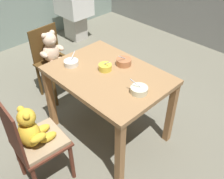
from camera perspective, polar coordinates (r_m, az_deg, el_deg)
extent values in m
cube|color=#6D6A5A|center=(2.84, -0.73, -9.52)|extent=(5.20, 5.20, 0.04)
cube|color=#9A7248|center=(2.34, -0.87, 3.17)|extent=(1.10, 0.80, 0.04)
cube|color=#A36A3B|center=(2.73, -13.62, -2.18)|extent=(0.06, 0.06, 0.71)
cube|color=#9C6E44|center=(2.16, 1.77, -14.55)|extent=(0.06, 0.06, 0.71)
cube|color=#9B7247|center=(3.06, -2.55, 3.76)|extent=(0.06, 0.06, 0.71)
cube|color=#98693F|center=(2.56, 12.98, -5.31)|extent=(0.06, 0.06, 0.71)
cube|color=#582A1D|center=(2.20, -15.58, -11.41)|extent=(0.41, 0.42, 0.02)
cube|color=#582A1D|center=(1.99, -21.62, -8.89)|extent=(0.35, 0.05, 0.49)
cylinder|color=#582A1D|center=(2.32, -8.97, -15.69)|extent=(0.04, 0.04, 0.44)
cylinder|color=#582A1D|center=(2.51, -12.99, -10.95)|extent=(0.04, 0.04, 0.44)
cylinder|color=#582A1D|center=(2.45, -19.99, -14.35)|extent=(0.04, 0.04, 0.44)
cube|color=tan|center=(2.18, -15.71, -10.92)|extent=(0.38, 0.39, 0.04)
ellipsoid|color=gold|center=(2.07, -18.01, -9.35)|extent=(0.21, 0.18, 0.22)
ellipsoid|color=beige|center=(2.09, -16.63, -8.93)|extent=(0.11, 0.07, 0.13)
sphere|color=gold|center=(1.96, -18.65, -5.93)|extent=(0.14, 0.14, 0.14)
ellipsoid|color=beige|center=(1.98, -17.33, -5.57)|extent=(0.06, 0.05, 0.04)
sphere|color=gold|center=(1.89, -18.62, -5.71)|extent=(0.05, 0.05, 0.05)
sphere|color=gold|center=(1.96, -19.79, -4.18)|extent=(0.05, 0.05, 0.05)
ellipsoid|color=gold|center=(1.98, -16.16, -10.36)|extent=(0.07, 0.13, 0.06)
ellipsoid|color=gold|center=(2.14, -18.82, -6.82)|extent=(0.07, 0.13, 0.06)
ellipsoid|color=gold|center=(2.12, -14.12, -10.29)|extent=(0.08, 0.15, 0.07)
ellipsoid|color=gold|center=(2.19, -15.46, -8.62)|extent=(0.08, 0.15, 0.07)
cube|color=#4F3617|center=(3.13, -12.44, 5.64)|extent=(0.39, 0.42, 0.02)
cube|color=#4F3617|center=(3.16, -14.91, 9.99)|extent=(0.04, 0.37, 0.40)
cylinder|color=#4F3617|center=(3.07, -12.65, -0.27)|extent=(0.04, 0.04, 0.44)
cylinder|color=#4F3617|center=(3.23, -7.84, 2.48)|extent=(0.04, 0.04, 0.44)
cylinder|color=#4F3617|center=(3.29, -15.90, 1.96)|extent=(0.04, 0.04, 0.44)
cylinder|color=#4F3617|center=(3.44, -11.24, 4.45)|extent=(0.04, 0.04, 0.44)
ellipsoid|color=beige|center=(3.12, -13.47, 8.03)|extent=(0.18, 0.21, 0.23)
ellipsoid|color=#C8B293|center=(3.08, -12.82, 7.52)|extent=(0.07, 0.11, 0.14)
sphere|color=beige|center=(3.03, -13.84, 10.86)|extent=(0.16, 0.16, 0.16)
ellipsoid|color=#C8B293|center=(2.99, -13.14, 10.35)|extent=(0.06, 0.07, 0.05)
sphere|color=beige|center=(2.98, -15.00, 11.54)|extent=(0.06, 0.06, 0.06)
sphere|color=beige|center=(3.04, -13.26, 12.30)|extent=(0.06, 0.06, 0.06)
ellipsoid|color=beige|center=(3.03, -14.99, 7.52)|extent=(0.13, 0.07, 0.06)
ellipsoid|color=beige|center=(3.14, -11.60, 9.15)|extent=(0.13, 0.07, 0.06)
ellipsoid|color=beige|center=(3.04, -12.73, 5.59)|extent=(0.15, 0.08, 0.07)
ellipsoid|color=beige|center=(3.09, -11.10, 6.42)|extent=(0.15, 0.08, 0.07)
cylinder|color=gold|center=(2.37, -1.55, 5.02)|extent=(0.12, 0.12, 0.06)
cylinder|color=gold|center=(2.38, -1.54, 4.53)|extent=(0.07, 0.07, 0.01)
cylinder|color=beige|center=(2.35, -1.56, 5.52)|extent=(0.10, 0.10, 0.01)
cylinder|color=#BCBCC1|center=(2.32, -1.14, 5.97)|extent=(0.09, 0.01, 0.06)
ellipsoid|color=#BCBCC1|center=(2.36, -1.70, 5.53)|extent=(0.03, 0.02, 0.01)
cylinder|color=beige|center=(2.10, 6.08, -0.09)|extent=(0.14, 0.14, 0.05)
cylinder|color=beige|center=(2.11, 6.05, -0.56)|extent=(0.08, 0.08, 0.01)
cylinder|color=beige|center=(2.08, 6.12, 0.39)|extent=(0.12, 0.12, 0.01)
cylinder|color=#BCBCC1|center=(2.07, 5.31, 1.42)|extent=(0.09, 0.05, 0.07)
ellipsoid|color=#BCBCC1|center=(2.08, 6.41, 0.26)|extent=(0.04, 0.03, 0.01)
cylinder|color=silver|center=(2.47, -9.11, 5.91)|extent=(0.14, 0.14, 0.05)
cylinder|color=silver|center=(2.48, -9.07, 5.52)|extent=(0.08, 0.08, 0.01)
cylinder|color=#CAB396|center=(2.46, -9.16, 6.32)|extent=(0.11, 0.11, 0.01)
cylinder|color=#BCBCC1|center=(2.46, -8.84, 7.41)|extent=(0.04, 0.09, 0.07)
ellipsoid|color=#BCBCC1|center=(2.45, -9.29, 6.14)|extent=(0.03, 0.04, 0.01)
cylinder|color=#B06C45|center=(2.45, 2.66, 6.20)|extent=(0.15, 0.15, 0.06)
cylinder|color=#B06C45|center=(2.46, 2.64, 5.70)|extent=(0.08, 0.08, 0.01)
cylinder|color=beige|center=(2.43, 2.67, 6.70)|extent=(0.12, 0.12, 0.01)
cylinder|color=#BCBCC1|center=(2.39, 2.21, 7.22)|extent=(0.02, 0.10, 0.07)
ellipsoid|color=#BCBCC1|center=(2.44, 2.83, 6.72)|extent=(0.02, 0.03, 0.01)
cube|color=#B7B2A8|center=(4.64, -8.15, 13.82)|extent=(0.33, 0.27, 0.43)
cube|color=white|center=(4.50, -8.60, 18.38)|extent=(0.54, 0.44, 0.35)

